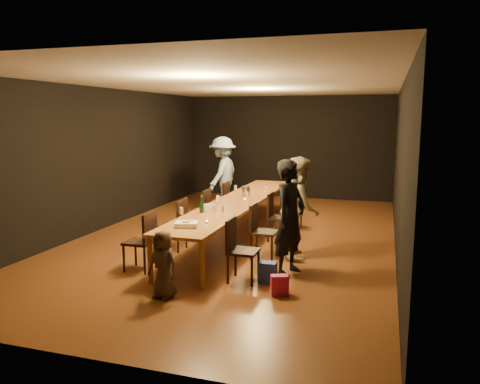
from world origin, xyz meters
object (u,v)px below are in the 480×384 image
(chair_right_2, at_px, (280,217))
(woman_tan, at_px, (300,207))
(ice_bucket, at_px, (246,191))
(chair_right_3, at_px, (292,206))
(table, at_px, (238,203))
(chair_left_2, at_px, (198,212))
(plate_stack, at_px, (209,208))
(chair_right_1, at_px, (264,231))
(chair_left_3, at_px, (218,202))
(chair_right_0, at_px, (243,250))
(champagne_bottle, at_px, (202,204))
(man_blue, at_px, (223,174))
(child, at_px, (163,264))
(birthday_cake, at_px, (187,224))
(chair_left_1, at_px, (173,225))
(woman_birthday, at_px, (290,217))
(chair_left_0, at_px, (139,241))

(chair_right_2, xyz_separation_m, woman_tan, (0.55, -0.92, 0.40))
(chair_right_2, relative_size, ice_bucket, 4.77)
(chair_right_3, bearing_deg, table, -35.31)
(chair_left_2, relative_size, plate_stack, 4.17)
(chair_right_1, relative_size, chair_left_3, 1.00)
(chair_right_2, height_order, chair_left_3, same)
(chair_right_0, xyz_separation_m, chair_right_1, (0.00, 1.20, 0.00))
(chair_right_3, distance_m, champagne_bottle, 2.78)
(chair_left_2, distance_m, man_blue, 2.52)
(chair_right_0, height_order, child, chair_right_0)
(woman_tan, distance_m, ice_bucket, 2.08)
(child, xyz_separation_m, birthday_cake, (-0.06, 0.91, 0.33))
(chair_left_1, distance_m, chair_left_3, 2.40)
(chair_right_1, relative_size, child, 1.02)
(champagne_bottle, bearing_deg, birthday_cake, -79.88)
(chair_right_3, distance_m, ice_bucket, 1.12)
(chair_left_2, relative_size, chair_left_3, 1.00)
(birthday_cake, bearing_deg, woman_birthday, 4.47)
(chair_left_0, height_order, woman_birthday, woman_birthday)
(birthday_cake, height_order, champagne_bottle, champagne_bottle)
(chair_left_3, relative_size, woman_tan, 0.54)
(woman_tan, bearing_deg, chair_right_3, 2.79)
(woman_birthday, bearing_deg, chair_right_3, 28.15)
(chair_left_3, distance_m, woman_tan, 3.11)
(chair_right_1, distance_m, woman_tan, 0.73)
(table, xyz_separation_m, chair_right_0, (0.85, -2.40, -0.24))
(plate_stack, bearing_deg, chair_left_0, -120.69)
(plate_stack, bearing_deg, birthday_cake, -85.24)
(chair_right_2, bearing_deg, chair_left_1, -54.78)
(woman_tan, bearing_deg, chair_right_0, 148.04)
(birthday_cake, distance_m, champagne_bottle, 1.09)
(chair_right_3, distance_m, chair_left_2, 2.08)
(chair_left_0, relative_size, plate_stack, 4.17)
(woman_tan, height_order, birthday_cake, woman_tan)
(chair_left_0, relative_size, child, 1.02)
(chair_left_1, relative_size, champagne_bottle, 3.03)
(chair_left_0, relative_size, man_blue, 0.49)
(chair_left_3, bearing_deg, chair_right_3, -90.00)
(chair_right_2, bearing_deg, table, -90.00)
(table, height_order, birthday_cake, birthday_cake)
(chair_right_0, relative_size, birthday_cake, 2.37)
(chair_right_2, bearing_deg, chair_left_0, -35.31)
(chair_left_0, xyz_separation_m, chair_left_3, (0.00, 3.60, 0.00))
(chair_right_3, relative_size, chair_left_3, 1.00)
(chair_left_2, bearing_deg, chair_right_2, -90.00)
(chair_right_1, relative_size, champagne_bottle, 3.03)
(child, bearing_deg, man_blue, 115.08)
(chair_right_3, xyz_separation_m, woman_tan, (0.55, -2.12, 0.40))
(chair_right_2, bearing_deg, ice_bucket, -124.94)
(champagne_bottle, bearing_deg, chair_left_1, 168.89)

